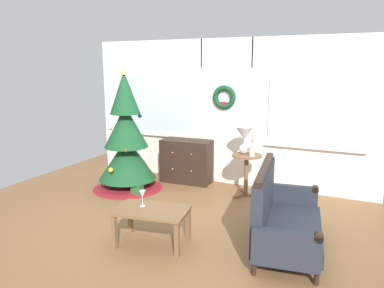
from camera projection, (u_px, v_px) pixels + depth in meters
name	position (u px, v px, depth m)	size (l,w,h in m)	color
ground_plane	(171.00, 225.00, 4.91)	(6.76, 6.76, 0.00)	brown
back_wall_with_door	(226.00, 112.00, 6.50)	(5.20, 0.19, 2.55)	white
christmas_tree	(126.00, 144.00, 6.24)	(1.20, 1.20, 2.06)	#4C331E
dresser_cabinet	(187.00, 161.00, 6.68)	(0.92, 0.47, 0.78)	black
settee_sofa	(280.00, 215.00, 4.26)	(0.90, 1.63, 0.96)	black
side_table	(246.00, 167.00, 5.93)	(0.50, 0.48, 0.69)	brown
table_lamp	(244.00, 137.00, 5.89)	(0.28, 0.28, 0.44)	silver
flower_vase	(252.00, 149.00, 5.77)	(0.11, 0.10, 0.35)	beige
coffee_table	(152.00, 215.00, 4.31)	(0.91, 0.65, 0.43)	brown
wine_glass	(142.00, 195.00, 4.37)	(0.08, 0.08, 0.20)	silver
gift_box	(137.00, 190.00, 6.05)	(0.17, 0.15, 0.17)	#266633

